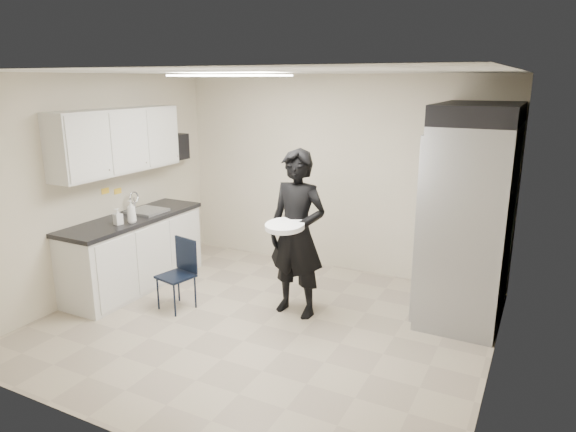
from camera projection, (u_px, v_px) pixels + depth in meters
The scene contains 21 objects.
floor at pixel (263, 325), 5.46m from camera, with size 4.50×4.50×0.00m, color #A1937E.
ceiling at pixel (259, 72), 4.79m from camera, with size 4.50×4.50×0.00m, color white.
back_wall at pixel (336, 175), 6.85m from camera, with size 4.50×4.50×0.00m, color beige.
left_wall at pixel (98, 186), 6.12m from camera, with size 4.00×4.00×0.00m, color beige.
right_wall at pixel (503, 237), 4.14m from camera, with size 4.00×4.00×0.00m, color beige.
ceiling_panel at pixel (229, 75), 5.41m from camera, with size 1.20×0.60×0.02m, color white.
lower_counter at pixel (135, 254), 6.38m from camera, with size 0.60×1.90×0.86m, color silver.
countertop at pixel (132, 219), 6.26m from camera, with size 0.64×1.95×0.05m, color black.
sink at pixel (147, 215), 6.47m from camera, with size 0.42×0.40×0.14m, color gray.
faucet at pixel (134, 202), 6.52m from camera, with size 0.02×0.02×0.24m, color silver.
upper_cabinets at pixel (117, 141), 6.08m from camera, with size 0.35×1.80×0.75m, color silver.
towel_dispenser at pixel (176, 147), 7.15m from camera, with size 0.22×0.30×0.35m, color black.
notice_sticker_left at pixel (105, 191), 6.22m from camera, with size 0.00×0.12×0.07m, color yellow.
notice_sticker_right at pixel (118, 191), 6.40m from camera, with size 0.00×0.12×0.07m, color yellow.
commercial_fridge at pixel (469, 222), 5.48m from camera, with size 0.80×1.35×2.10m, color gray.
fridge_compressor at pixel (480, 113), 5.19m from camera, with size 0.80×1.35×0.20m, color black.
folding_chair at pixel (176, 276), 5.76m from camera, with size 0.35×0.35×0.78m, color black.
man_tuxedo at pixel (297, 234), 5.53m from camera, with size 0.67×0.45×1.83m, color black.
bucket_lid at pixel (285, 226), 5.28m from camera, with size 0.41×0.41×0.05m, color white.
soap_bottle_a at pixel (131, 211), 5.96m from camera, with size 0.11×0.11×0.27m, color white.
soap_bottle_b at pixel (118, 216), 5.89m from camera, with size 0.09×0.09×0.19m, color #BBB8C6.
Camera 1 is at (2.50, -4.31, 2.53)m, focal length 32.00 mm.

